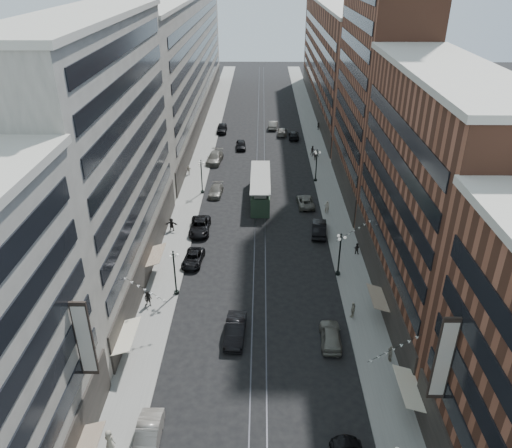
{
  "coord_description": "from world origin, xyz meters",
  "views": [
    {
      "loc": [
        0.15,
        -17.1,
        33.0
      ],
      "look_at": [
        -0.46,
        35.41,
        5.0
      ],
      "focal_mm": 35.0,
      "sensor_mm": 36.0,
      "label": 1
    }
  ],
  "objects_px": {
    "car_10": "(319,228)",
    "pedestrian_4": "(390,353)",
    "lamppost_sw_far": "(175,271)",
    "car_1": "(148,437)",
    "car_8": "(215,158)",
    "pedestrian_extra_0": "(318,126)",
    "car_2": "(193,258)",
    "car_4": "(331,335)",
    "car_9": "(222,128)",
    "car_12": "(294,135)",
    "lamppost_se_mid": "(316,164)",
    "car_13": "(241,145)",
    "car_7": "(200,226)",
    "car_extra_1": "(216,191)",
    "car_14": "(273,125)",
    "pedestrian_6": "(189,170)",
    "pedestrian_extra_1": "(353,310)",
    "pedestrian_9": "(315,155)",
    "pedestrian_7": "(357,248)",
    "pedestrian_1": "(109,440)",
    "pedestrian_extra_2": "(313,150)",
    "car_extra_0": "(282,131)",
    "lamppost_se_far": "(340,253)",
    "pedestrian_5": "(171,224)",
    "pedestrian_2": "(148,299)",
    "streetcar": "(260,189)",
    "pedestrian_8": "(327,207)",
    "car_11": "(305,201)",
    "lamppost_sw_mid": "(202,175)",
    "car_5": "(235,330)"
  },
  "relations": [
    {
      "from": "pedestrian_6",
      "to": "pedestrian_8",
      "type": "bearing_deg",
      "value": 141.71
    },
    {
      "from": "car_14",
      "to": "car_extra_0",
      "type": "height_order",
      "value": "car_14"
    },
    {
      "from": "pedestrian_4",
      "to": "car_extra_1",
      "type": "xyz_separation_m",
      "value": [
        -19.1,
        36.73,
        -0.29
      ]
    },
    {
      "from": "car_1",
      "to": "lamppost_sw_far",
      "type": "bearing_deg",
      "value": 91.79
    },
    {
      "from": "pedestrian_4",
      "to": "car_12",
      "type": "bearing_deg",
      "value": -0.27
    },
    {
      "from": "lamppost_sw_far",
      "to": "pedestrian_8",
      "type": "height_order",
      "value": "lamppost_sw_far"
    },
    {
      "from": "streetcar",
      "to": "car_9",
      "type": "relative_size",
      "value": 2.59
    },
    {
      "from": "car_13",
      "to": "car_7",
      "type": "bearing_deg",
      "value": -100.82
    },
    {
      "from": "lamppost_sw_mid",
      "to": "lamppost_se_mid",
      "type": "distance_m",
      "value": 19.07
    },
    {
      "from": "pedestrian_2",
      "to": "car_10",
      "type": "distance_m",
      "value": 25.62
    },
    {
      "from": "pedestrian_1",
      "to": "pedestrian_extra_2",
      "type": "xyz_separation_m",
      "value": [
        21.01,
        64.33,
        -0.02
      ]
    },
    {
      "from": "car_13",
      "to": "pedestrian_extra_1",
      "type": "distance_m",
      "value": 53.8
    },
    {
      "from": "car_extra_1",
      "to": "lamppost_se_mid",
      "type": "bearing_deg",
      "value": 23.11
    },
    {
      "from": "pedestrian_4",
      "to": "pedestrian_extra_0",
      "type": "relative_size",
      "value": 1.12
    },
    {
      "from": "pedestrian_5",
      "to": "car_extra_1",
      "type": "bearing_deg",
      "value": 70.27
    },
    {
      "from": "car_12",
      "to": "car_10",
      "type": "bearing_deg",
      "value": 92.87
    },
    {
      "from": "lamppost_sw_far",
      "to": "car_1",
      "type": "height_order",
      "value": "lamppost_sw_far"
    },
    {
      "from": "lamppost_se_far",
      "to": "pedestrian_extra_1",
      "type": "relative_size",
      "value": 3.1
    },
    {
      "from": "car_7",
      "to": "pedestrian_9",
      "type": "bearing_deg",
      "value": 55.24
    },
    {
      "from": "lamppost_sw_far",
      "to": "car_10",
      "type": "bearing_deg",
      "value": 39.21
    },
    {
      "from": "car_12",
      "to": "pedestrian_9",
      "type": "relative_size",
      "value": 2.64
    },
    {
      "from": "car_10",
      "to": "car_14",
      "type": "height_order",
      "value": "car_10"
    },
    {
      "from": "car_9",
      "to": "pedestrian_extra_1",
      "type": "relative_size",
      "value": 2.93
    },
    {
      "from": "streetcar",
      "to": "pedestrian_9",
      "type": "bearing_deg",
      "value": 59.0
    },
    {
      "from": "car_1",
      "to": "pedestrian_1",
      "type": "height_order",
      "value": "pedestrian_1"
    },
    {
      "from": "lamppost_se_mid",
      "to": "car_10",
      "type": "height_order",
      "value": "lamppost_se_mid"
    },
    {
      "from": "car_extra_0",
      "to": "car_12",
      "type": "bearing_deg",
      "value": 137.37
    },
    {
      "from": "car_13",
      "to": "pedestrian_5",
      "type": "bearing_deg",
      "value": -107.17
    },
    {
      "from": "car_13",
      "to": "pedestrian_6",
      "type": "relative_size",
      "value": 2.86
    },
    {
      "from": "pedestrian_8",
      "to": "car_7",
      "type": "bearing_deg",
      "value": 18.42
    },
    {
      "from": "car_4",
      "to": "car_9",
      "type": "relative_size",
      "value": 0.94
    },
    {
      "from": "pedestrian_2",
      "to": "car_8",
      "type": "xyz_separation_m",
      "value": [
        3.43,
        43.02,
        -0.17
      ]
    },
    {
      "from": "car_2",
      "to": "car_10",
      "type": "bearing_deg",
      "value": 29.94
    },
    {
      "from": "car_2",
      "to": "car_4",
      "type": "relative_size",
      "value": 0.99
    },
    {
      "from": "pedestrian_2",
      "to": "pedestrian_extra_0",
      "type": "xyz_separation_m",
      "value": [
        24.27,
        62.78,
        -0.17
      ]
    },
    {
      "from": "lamppost_se_mid",
      "to": "pedestrian_extra_0",
      "type": "relative_size",
      "value": 3.67
    },
    {
      "from": "car_2",
      "to": "car_5",
      "type": "bearing_deg",
      "value": -61.75
    },
    {
      "from": "lamppost_se_mid",
      "to": "car_extra_1",
      "type": "distance_m",
      "value": 17.27
    },
    {
      "from": "car_8",
      "to": "pedestrian_extra_0",
      "type": "bearing_deg",
      "value": 49.49
    },
    {
      "from": "car_12",
      "to": "pedestrian_5",
      "type": "distance_m",
      "value": 44.34
    },
    {
      "from": "car_13",
      "to": "pedestrian_extra_1",
      "type": "relative_size",
      "value": 2.57
    },
    {
      "from": "car_extra_1",
      "to": "pedestrian_6",
      "type": "bearing_deg",
      "value": 127.96
    },
    {
      "from": "car_10",
      "to": "pedestrian_4",
      "type": "bearing_deg",
      "value": 105.63
    },
    {
      "from": "pedestrian_8",
      "to": "lamppost_se_far",
      "type": "bearing_deg",
      "value": 89.36
    },
    {
      "from": "car_11",
      "to": "pedestrian_6",
      "type": "height_order",
      "value": "pedestrian_6"
    },
    {
      "from": "car_4",
      "to": "pedestrian_7",
      "type": "relative_size",
      "value": 3.27
    },
    {
      "from": "car_10",
      "to": "car_1",
      "type": "bearing_deg",
      "value": 69.82
    },
    {
      "from": "car_extra_1",
      "to": "lamppost_se_far",
      "type": "bearing_deg",
      "value": -49.8
    },
    {
      "from": "car_1",
      "to": "car_10",
      "type": "bearing_deg",
      "value": 63.26
    },
    {
      "from": "car_7",
      "to": "pedestrian_7",
      "type": "relative_size",
      "value": 3.86
    }
  ]
}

